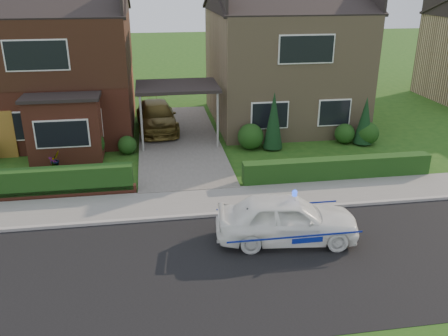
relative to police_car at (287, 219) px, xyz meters
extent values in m
plane|color=#1C4A13|center=(-2.57, -1.20, -0.72)|extent=(120.00, 120.00, 0.00)
cube|color=black|center=(-2.57, -1.20, -0.72)|extent=(60.00, 6.00, 0.02)
cube|color=#9E9993|center=(-2.57, 1.85, -0.66)|extent=(60.00, 0.16, 0.12)
cube|color=slate|center=(-2.57, 2.90, -0.67)|extent=(60.00, 2.00, 0.10)
cube|color=#666059|center=(-2.57, 9.80, -0.66)|extent=(3.80, 12.00, 0.12)
cube|color=brown|center=(-8.37, 12.80, 2.18)|extent=(7.20, 8.00, 5.80)
cube|color=white|center=(-9.95, 8.78, 0.68)|extent=(1.80, 0.08, 1.30)
cube|color=white|center=(-6.78, 8.78, 0.68)|extent=(1.60, 0.08, 1.30)
cube|color=white|center=(-8.37, 8.78, 3.68)|extent=(2.60, 0.08, 1.30)
cube|color=black|center=(-8.37, 12.80, 3.63)|extent=(7.26, 8.06, 2.90)
cube|color=brown|center=(-7.50, 8.10, 0.63)|extent=(3.00, 1.40, 2.70)
cube|color=black|center=(-7.50, 8.10, 2.05)|extent=(3.20, 1.60, 0.14)
cube|color=#957D5B|center=(3.23, 12.80, 2.18)|extent=(7.20, 8.00, 5.80)
cube|color=white|center=(1.65, 8.78, 0.68)|extent=(1.80, 0.08, 1.30)
cube|color=white|center=(4.82, 8.78, 0.68)|extent=(1.60, 0.08, 1.30)
cube|color=white|center=(3.23, 8.78, 3.68)|extent=(2.60, 0.08, 1.30)
cube|color=black|center=(-2.57, 9.80, 1.98)|extent=(3.80, 3.00, 0.14)
cylinder|color=gray|center=(-4.27, 8.40, 0.63)|extent=(0.10, 0.10, 2.70)
cylinder|color=gray|center=(-0.87, 8.40, 0.63)|extent=(0.10, 0.10, 2.70)
cube|color=brown|center=(-8.37, 4.10, -0.54)|extent=(7.70, 0.25, 0.36)
cube|color=#193410|center=(-8.37, 4.25, -0.72)|extent=(7.50, 0.55, 0.90)
cube|color=#193410|center=(3.23, 4.15, -0.72)|extent=(7.50, 0.55, 0.80)
sphere|color=#193410|center=(-6.57, 8.10, -0.06)|extent=(1.32, 1.32, 1.32)
sphere|color=#193410|center=(-4.97, 8.40, -0.30)|extent=(0.84, 0.84, 0.84)
sphere|color=#193410|center=(0.63, 8.20, -0.12)|extent=(1.20, 1.20, 1.20)
sphere|color=#193410|center=(5.23, 8.30, -0.24)|extent=(0.96, 0.96, 0.96)
sphere|color=#193410|center=(6.23, 8.00, -0.18)|extent=(1.08, 1.08, 1.08)
cone|color=black|center=(1.63, 8.00, 0.58)|extent=(0.90, 0.90, 2.60)
cone|color=black|center=(6.03, 8.00, 0.38)|extent=(0.90, 0.90, 2.20)
imported|color=white|center=(0.00, 0.00, 0.00)|extent=(2.16, 4.38, 1.44)
sphere|color=#193FF2|center=(0.21, 0.00, 0.80)|extent=(0.17, 0.17, 0.17)
cube|color=navy|center=(0.00, -0.85, -0.06)|extent=(3.88, 0.02, 0.05)
cube|color=navy|center=(0.00, 0.85, -0.06)|extent=(3.88, 0.01, 0.05)
ellipsoid|color=black|center=(-1.18, -0.10, 0.28)|extent=(0.22, 0.17, 0.21)
sphere|color=white|center=(-1.17, -0.16, 0.27)|extent=(0.11, 0.11, 0.11)
sphere|color=black|center=(-1.16, -0.12, 0.42)|extent=(0.13, 0.13, 0.13)
cone|color=black|center=(-1.21, -0.11, 0.49)|extent=(0.04, 0.04, 0.05)
cone|color=black|center=(-1.12, -0.11, 0.49)|extent=(0.04, 0.04, 0.05)
imported|color=brown|center=(-3.57, 11.56, 0.08)|extent=(2.21, 4.82, 1.37)
imported|color=gray|center=(-6.69, 7.69, -0.32)|extent=(0.48, 0.39, 0.80)
imported|color=gray|center=(-7.84, 7.06, -0.34)|extent=(0.54, 0.53, 0.76)
imported|color=gray|center=(-7.84, 6.50, -0.37)|extent=(0.42, 0.42, 0.70)
camera|label=1|loc=(-3.79, -12.06, 6.69)|focal=38.00mm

